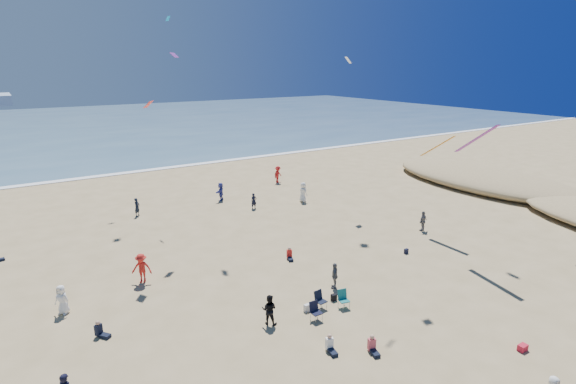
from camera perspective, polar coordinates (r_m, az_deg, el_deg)
ocean at (r=106.60m, az=-27.48°, el=7.26°), size 220.00×100.00×0.06m
surf_line at (r=57.67m, az=-22.14°, el=1.96°), size 220.00×1.20×0.08m
standing_flyers at (r=33.26m, az=-0.36°, el=-5.08°), size 31.17×36.76×1.93m
seated_group at (r=25.81m, az=-10.56°, el=-12.97°), size 17.85×21.65×0.84m
chair_cluster at (r=24.68m, az=5.02°, el=-13.96°), size 2.66×1.44×1.00m
white_tote at (r=24.86m, az=2.45°, el=-14.47°), size 0.35×0.20×0.40m
black_backpack at (r=25.95m, az=5.83°, el=-13.17°), size 0.30×0.22×0.38m
cooler at (r=24.50m, az=27.64°, el=-17.11°), size 0.45×0.30×0.30m
navy_bag at (r=32.75m, az=14.78°, el=-7.27°), size 0.28×0.18×0.34m
kites_aloft at (r=30.22m, az=7.66°, el=20.35°), size 37.70×42.52×29.42m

